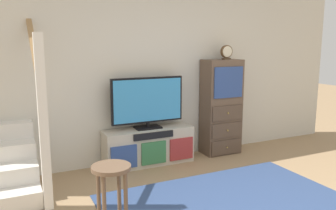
# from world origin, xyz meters

# --- Properties ---
(back_wall) EXTENTS (6.40, 0.12, 2.70)m
(back_wall) POSITION_xyz_m (0.00, 2.46, 1.35)
(back_wall) COLOR beige
(back_wall) RESTS_ON ground_plane
(area_rug) EXTENTS (2.60, 1.80, 0.01)m
(area_rug) POSITION_xyz_m (0.00, 0.60, 0.01)
(area_rug) COLOR navy
(area_rug) RESTS_ON ground_plane
(media_console) EXTENTS (1.28, 0.38, 0.52)m
(media_console) POSITION_xyz_m (-0.30, 2.19, 0.26)
(media_console) COLOR #BCB29E
(media_console) RESTS_ON ground_plane
(television) EXTENTS (1.04, 0.22, 0.72)m
(television) POSITION_xyz_m (-0.30, 2.22, 0.90)
(television) COLOR black
(television) RESTS_ON media_console
(side_cabinet) EXTENTS (0.58, 0.38, 1.45)m
(side_cabinet) POSITION_xyz_m (0.91, 2.20, 0.72)
(side_cabinet) COLOR brown
(side_cabinet) RESTS_ON ground_plane
(desk_clock) EXTENTS (0.19, 0.08, 0.21)m
(desk_clock) POSITION_xyz_m (0.97, 2.19, 1.56)
(desk_clock) COLOR #4C3823
(desk_clock) RESTS_ON side_cabinet
(bar_stool_near) EXTENTS (0.34, 0.34, 0.67)m
(bar_stool_near) POSITION_xyz_m (-1.31, 0.57, 0.50)
(bar_stool_near) COLOR brown
(bar_stool_near) RESTS_ON ground_plane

